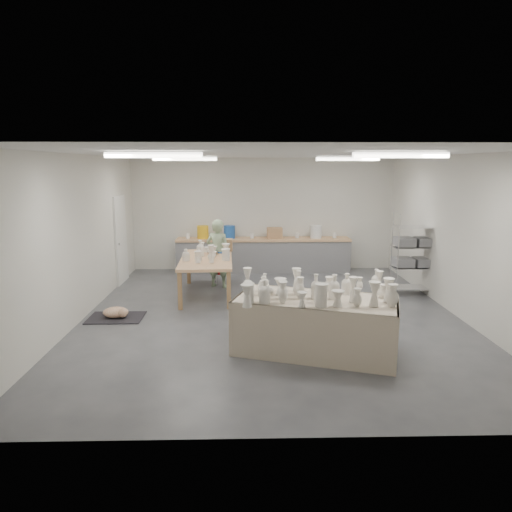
{
  "coord_description": "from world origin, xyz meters",
  "views": [
    {
      "loc": [
        -0.49,
        -8.28,
        2.79
      ],
      "look_at": [
        -0.27,
        0.49,
        1.05
      ],
      "focal_mm": 32.0,
      "sensor_mm": 36.0,
      "label": 1
    }
  ],
  "objects_px": {
    "drying_table": "(315,322)",
    "potter": "(218,253)",
    "work_table": "(209,257)",
    "red_stool": "(219,273)"
  },
  "relations": [
    {
      "from": "drying_table",
      "to": "work_table",
      "type": "bearing_deg",
      "value": 137.42
    },
    {
      "from": "potter",
      "to": "red_stool",
      "type": "relative_size",
      "value": 4.09
    },
    {
      "from": "drying_table",
      "to": "potter",
      "type": "xyz_separation_m",
      "value": [
        -1.68,
        3.83,
        0.33
      ]
    },
    {
      "from": "work_table",
      "to": "red_stool",
      "type": "xyz_separation_m",
      "value": [
        0.17,
        0.86,
        -0.56
      ]
    },
    {
      "from": "drying_table",
      "to": "work_table",
      "type": "distance_m",
      "value": 3.75
    },
    {
      "from": "drying_table",
      "to": "potter",
      "type": "bearing_deg",
      "value": 131.39
    },
    {
      "from": "work_table",
      "to": "potter",
      "type": "xyz_separation_m",
      "value": [
        0.17,
        0.59,
        -0.03
      ]
    },
    {
      "from": "work_table",
      "to": "red_stool",
      "type": "distance_m",
      "value": 1.04
    },
    {
      "from": "red_stool",
      "to": "work_table",
      "type": "bearing_deg",
      "value": -101.04
    },
    {
      "from": "work_table",
      "to": "potter",
      "type": "relative_size",
      "value": 1.4
    }
  ]
}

